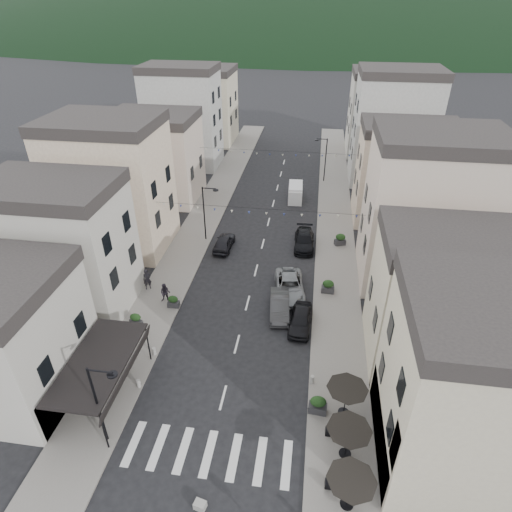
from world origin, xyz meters
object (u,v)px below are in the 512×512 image
Objects in this scene: parked_car_a at (301,320)px; parked_car_d at (304,240)px; parked_car_b at (280,306)px; parked_car_c at (290,286)px; pedestrian_b at (165,293)px; parked_car_e at (224,242)px; pedestrian_a at (147,279)px; delivery_van at (295,192)px.

parked_car_d is (-0.34, 12.45, 0.01)m from parked_car_a.
parked_car_b is 0.89× the size of parked_car_d.
pedestrian_b reaches higher than parked_car_c.
parked_car_b is 11.52m from parked_car_e.
parked_car_a is 13.91m from pedestrian_a.
parked_car_c is 1.23× the size of delivery_van.
delivery_van is (-2.01, 23.99, 0.29)m from parked_car_a.
parked_car_a is 24.08m from delivery_van.
pedestrian_a is at bearing 140.94° from pedestrian_b.
parked_car_d is 2.54× the size of pedestrian_a.
parked_car_c reaches higher than parked_car_d.
parked_car_b is 2.26× the size of pedestrian_a.
parked_car_c is at bearing 11.62° from pedestrian_b.
parked_car_c reaches higher than parked_car_a.
parked_car_b reaches higher than parked_car_a.
pedestrian_a is at bearing 59.08° from parked_car_e.
parked_car_d is at bearing -84.34° from delivery_van.
parked_car_d is 2.83× the size of pedestrian_b.
delivery_van is at bearing -113.80° from parked_car_e.
parked_car_e is 2.12× the size of pedestrian_a.
pedestrian_b is at bearing 176.38° from parked_car_a.
parked_car_a is 2.38× the size of pedestrian_b.
parked_car_e is at bearing 68.57° from pedestrian_b.
parked_car_d is at bearing -166.80° from parked_car_e.
parked_car_d is at bearing 2.81° from pedestrian_a.
pedestrian_a is at bearing -146.54° from parked_car_d.
delivery_van is 24.42m from pedestrian_b.
parked_car_d is at bearing 41.09° from pedestrian_b.
pedestrian_a reaches higher than parked_car_e.
pedestrian_a reaches higher than pedestrian_b.
parked_car_b is 9.65m from pedestrian_b.
parked_car_d is (0.87, 8.20, -0.02)m from parked_car_c.
parked_car_e is 9.45m from pedestrian_a.
parked_car_c reaches higher than parked_car_e.
delivery_van is 2.22× the size of pedestrian_a.
pedestrian_b is (-9.65, 0.01, 0.27)m from parked_car_b.
pedestrian_a reaches higher than parked_car_d.
pedestrian_b is at bearing -172.76° from parked_car_c.
parked_car_a is 2.13× the size of pedestrian_a.
parked_car_e is at bearing -171.15° from parked_car_d.
parked_car_b is at bearing 144.71° from parked_car_a.
parked_car_e is at bearing 129.36° from parked_car_c.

